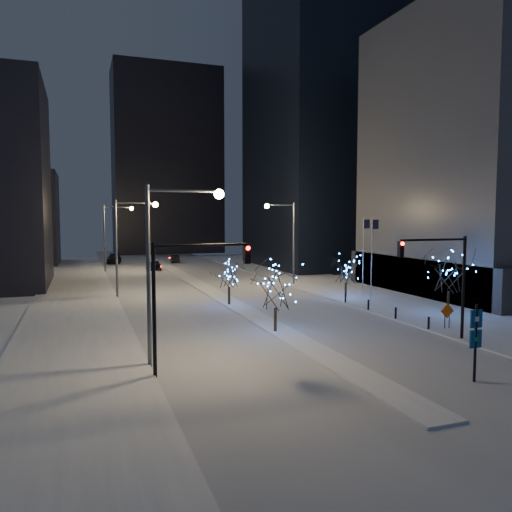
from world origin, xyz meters
name	(u,v)px	position (x,y,z in m)	size (l,w,h in m)	color
ground	(329,359)	(0.00, 0.00, 0.00)	(160.00, 160.00, 0.00)	white
road	(196,284)	(0.00, 35.00, 0.01)	(20.00, 130.00, 0.02)	silver
median	(206,288)	(0.00, 30.00, 0.07)	(2.00, 80.00, 0.15)	white
east_sidewalk	(366,294)	(15.00, 20.00, 0.07)	(10.00, 90.00, 0.15)	white
west_sidewalk	(75,312)	(-14.00, 20.00, 0.07)	(8.00, 90.00, 0.15)	white
filler_west_far	(2,218)	(-26.00, 70.00, 8.00)	(18.00, 16.00, 16.00)	black
horizon_block	(166,162)	(6.00, 92.00, 21.00)	(24.00, 14.00, 42.00)	black
street_lamp_w_near	(168,249)	(-8.94, 2.00, 6.50)	(4.40, 0.56, 10.00)	#595E66
street_lamp_w_mid	(127,234)	(-8.94, 27.00, 6.50)	(4.40, 0.56, 10.00)	#595E66
street_lamp_w_far	(112,229)	(-8.94, 52.00, 6.50)	(4.40, 0.56, 10.00)	#595E66
street_lamp_east	(287,232)	(10.08, 30.00, 6.45)	(3.90, 0.56, 10.00)	#595E66
traffic_signal_west	(184,285)	(-8.44, 0.00, 4.76)	(5.26, 0.43, 7.00)	black
traffic_signal_east	(445,271)	(8.94, 1.00, 4.76)	(5.26, 0.43, 7.00)	black
flagpoles	(368,252)	(13.37, 17.25, 4.80)	(1.35, 2.60, 8.00)	silver
bollards	(381,309)	(10.20, 10.00, 0.60)	(0.16, 12.16, 0.90)	black
car_near	(155,265)	(-2.50, 52.74, 0.74)	(1.74, 4.33, 1.47)	black
car_mid	(175,259)	(2.68, 64.55, 0.71)	(1.51, 4.32, 1.42)	black
car_far	(114,259)	(-7.78, 66.65, 0.82)	(2.31, 5.68, 1.65)	black
holiday_tree_median_near	(275,287)	(-0.50, 7.15, 3.32)	(4.09, 4.09, 5.00)	black
holiday_tree_median_far	(229,275)	(-0.50, 18.78, 2.89)	(3.02, 3.02, 4.09)	black
holiday_tree_plaza_near	(449,272)	(15.40, 8.06, 3.66)	(5.12, 5.12, 5.43)	black
holiday_tree_plaza_far	(346,271)	(11.94, 19.00, 2.83)	(3.92, 3.92, 4.17)	black
wayfinding_sign	(476,335)	(5.00, -6.00, 2.42)	(0.70, 0.14, 3.95)	black
construction_sign	(447,313)	(11.65, 3.79, 1.25)	(1.11, 0.09, 1.83)	black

